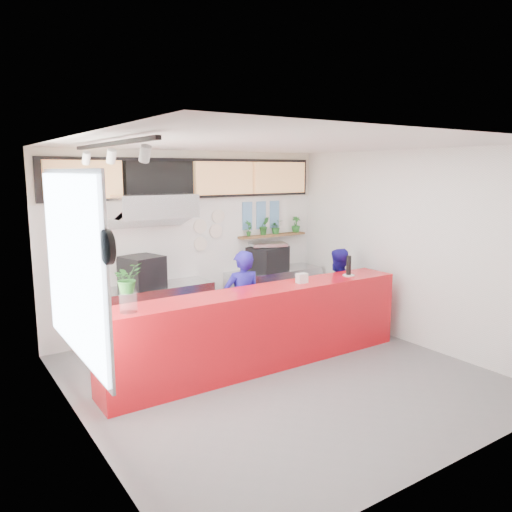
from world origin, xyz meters
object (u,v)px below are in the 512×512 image
service_counter (262,328)px  espresso_machine (268,259)px  staff_center (242,303)px  pepper_mill (349,265)px  staff_right (337,291)px  panini_oven (142,272)px

service_counter → espresso_machine: (1.36, 1.80, 0.57)m
espresso_machine → staff_center: size_ratio=0.44×
service_counter → espresso_machine: espresso_machine is taller
service_counter → pepper_mill: size_ratio=15.50×
staff_center → pepper_mill: bearing=167.8°
pepper_mill → staff_right: bearing=63.4°
service_counter → staff_center: bearing=85.7°
service_counter → staff_center: size_ratio=2.91×
espresso_machine → pepper_mill: (0.23, -1.81, 0.14)m
espresso_machine → staff_right: (0.48, -1.31, -0.41)m
staff_center → panini_oven: bearing=-41.0°
pepper_mill → espresso_machine: bearing=97.1°
panini_oven → pepper_mill: 3.16m
panini_oven → pepper_mill: (2.59, -1.81, 0.12)m
espresso_machine → service_counter: bearing=-143.8°
staff_right → service_counter: bearing=11.0°
espresso_machine → pepper_mill: 1.83m
espresso_machine → staff_right: bearing=-86.6°
panini_oven → staff_center: (1.04, -1.23, -0.37)m
staff_center → staff_right: size_ratio=1.09×
panini_oven → pepper_mill: pepper_mill is taller
staff_center → espresso_machine: bearing=-128.3°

